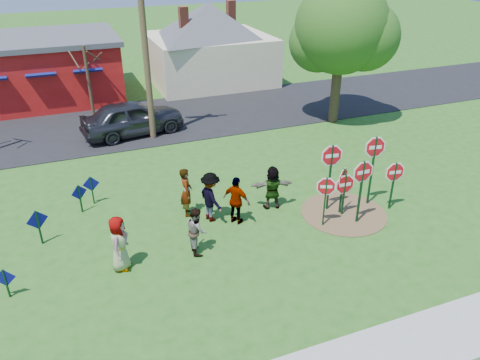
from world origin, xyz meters
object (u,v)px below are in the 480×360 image
at_px(utility_pole, 144,37).
at_px(person_a, 119,243).
at_px(leafy_tree, 343,32).
at_px(stop_sign_d, 374,154).
at_px(suv, 133,118).
at_px(stop_sign_c, 362,178).
at_px(person_b, 186,192).
at_px(stop_sign_a, 326,191).
at_px(stop_sign_b, 331,161).

bearing_deg(utility_pole, person_a, -107.36).
bearing_deg(person_a, leafy_tree, -33.04).
bearing_deg(stop_sign_d, leafy_tree, 75.31).
height_order(person_a, suv, person_a).
bearing_deg(stop_sign_c, person_a, 176.44).
height_order(stop_sign_c, leafy_tree, leafy_tree).
height_order(stop_sign_d, person_b, stop_sign_d).
height_order(stop_sign_c, suv, stop_sign_c).
bearing_deg(suv, stop_sign_d, -155.10).
bearing_deg(suv, utility_pole, -145.54).
relative_size(stop_sign_a, leafy_tree, 0.27).
relative_size(stop_sign_b, utility_pole, 0.29).
relative_size(stop_sign_b, stop_sign_c, 1.08).
height_order(stop_sign_a, person_a, stop_sign_a).
relative_size(stop_sign_d, leafy_tree, 0.39).
xyz_separation_m(stop_sign_c, utility_pole, (-5.18, 10.65, 3.30)).
bearing_deg(stop_sign_b, person_a, -166.81).
xyz_separation_m(stop_sign_a, person_a, (-7.11, 0.19, -0.50)).
bearing_deg(person_a, person_b, -27.01).
height_order(stop_sign_b, stop_sign_c, stop_sign_b).
xyz_separation_m(stop_sign_a, leafy_tree, (6.13, 9.14, 3.44)).
relative_size(stop_sign_a, suv, 0.39).
bearing_deg(stop_sign_c, leafy_tree, 62.16).
relative_size(person_b, suv, 0.36).
distance_m(stop_sign_d, person_a, 9.61).
xyz_separation_m(person_b, suv, (-0.43, 8.70, -0.01)).
bearing_deg(stop_sign_a, stop_sign_b, 75.90).
distance_m(utility_pole, leafy_tree, 10.14).
height_order(stop_sign_d, suv, stop_sign_d).
height_order(stop_sign_d, leafy_tree, leafy_tree).
relative_size(stop_sign_d, person_b, 1.57).
height_order(stop_sign_b, leafy_tree, leafy_tree).
height_order(person_a, leafy_tree, leafy_tree).
height_order(stop_sign_b, person_a, stop_sign_b).
relative_size(stop_sign_a, person_b, 1.09).
distance_m(person_a, suv, 11.30).
distance_m(stop_sign_a, utility_pole, 11.69).
xyz_separation_m(stop_sign_c, person_b, (-5.58, 2.80, -0.86)).
bearing_deg(utility_pole, stop_sign_a, -69.30).
relative_size(stop_sign_c, stop_sign_d, 0.88).
distance_m(person_b, suv, 8.71).
bearing_deg(suv, person_a, 158.67).
distance_m(stop_sign_a, stop_sign_d, 2.61).
distance_m(stop_sign_c, leafy_tree, 11.03).
relative_size(stop_sign_d, utility_pole, 0.31).
relative_size(stop_sign_c, leafy_tree, 0.34).
relative_size(person_b, leafy_tree, 0.25).
xyz_separation_m(stop_sign_b, leafy_tree, (5.42, 8.23, 2.83)).
height_order(utility_pole, leafy_tree, utility_pole).
bearing_deg(leafy_tree, stop_sign_d, -113.85).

